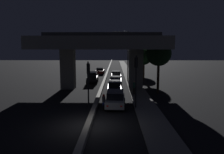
# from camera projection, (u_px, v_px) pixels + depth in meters

# --- Properties ---
(ground_plane) EXTENTS (200.00, 200.00, 0.00)m
(ground_plane) POSITION_uv_depth(u_px,v_px,m) (89.00, 126.00, 16.18)
(ground_plane) COLOR black
(median_divider) EXTENTS (0.41, 126.00, 0.38)m
(median_divider) POSITION_uv_depth(u_px,v_px,m) (107.00, 73.00, 50.88)
(median_divider) COLOR gray
(median_divider) RESTS_ON ground_plane
(sidewalk_right) EXTENTS (2.27, 126.00, 0.14)m
(sidewalk_right) POSITION_uv_depth(u_px,v_px,m) (130.00, 77.00, 43.87)
(sidewalk_right) COLOR gray
(sidewalk_right) RESTS_ON ground_plane
(elevated_overpass) EXTENTS (16.92, 13.89, 8.05)m
(elevated_overpass) POSITION_uv_depth(u_px,v_px,m) (102.00, 46.00, 30.83)
(elevated_overpass) COLOR gray
(elevated_overpass) RESTS_ON ground_plane
(traffic_light_left_of_median) EXTENTS (0.30, 0.49, 4.51)m
(traffic_light_left_of_median) POSITION_uv_depth(u_px,v_px,m) (88.00, 77.00, 20.66)
(traffic_light_left_of_median) COLOR black
(traffic_light_left_of_median) RESTS_ON ground_plane
(traffic_light_right_of_median) EXTENTS (0.30, 0.49, 5.09)m
(traffic_light_right_of_median) POSITION_uv_depth(u_px,v_px,m) (136.00, 73.00, 20.53)
(traffic_light_right_of_median) COLOR black
(traffic_light_right_of_median) RESTS_ON ground_plane
(street_lamp) EXTENTS (2.80, 0.32, 8.83)m
(street_lamp) POSITION_uv_depth(u_px,v_px,m) (126.00, 52.00, 38.40)
(street_lamp) COLOR #2D2D30
(street_lamp) RESTS_ON ground_plane
(car_silver_lead) EXTENTS (2.06, 4.49, 1.59)m
(car_silver_lead) POSITION_uv_depth(u_px,v_px,m) (115.00, 99.00, 21.40)
(car_silver_lead) COLOR gray
(car_silver_lead) RESTS_ON ground_plane
(car_dark_blue_second) EXTENTS (1.89, 4.61, 1.67)m
(car_dark_blue_second) POSITION_uv_depth(u_px,v_px,m) (114.00, 87.00, 27.67)
(car_dark_blue_second) COLOR #141938
(car_dark_blue_second) RESTS_ON ground_plane
(car_grey_third) EXTENTS (2.06, 4.07, 1.55)m
(car_grey_third) POSITION_uv_depth(u_px,v_px,m) (116.00, 81.00, 33.82)
(car_grey_third) COLOR #515459
(car_grey_third) RESTS_ON ground_plane
(car_dark_red_fourth) EXTENTS (2.00, 4.13, 1.70)m
(car_dark_red_fourth) POSITION_uv_depth(u_px,v_px,m) (116.00, 75.00, 40.43)
(car_dark_red_fourth) COLOR #591414
(car_dark_red_fourth) RESTS_ON ground_plane
(car_black_lead_oncoming) EXTENTS (1.94, 3.96, 1.84)m
(car_black_lead_oncoming) POSITION_uv_depth(u_px,v_px,m) (92.00, 77.00, 37.20)
(car_black_lead_oncoming) COLOR black
(car_black_lead_oncoming) RESTS_ON ground_plane
(car_dark_red_second_oncoming) EXTENTS (1.98, 4.51, 1.39)m
(car_dark_red_second_oncoming) POSITION_uv_depth(u_px,v_px,m) (100.00, 71.00, 50.58)
(car_dark_red_second_oncoming) COLOR #591414
(car_dark_red_second_oncoming) RESTS_ON ground_plane
(motorcycle_blue_filtering_near) EXTENTS (0.34, 1.75, 1.38)m
(motorcycle_blue_filtering_near) POSITION_uv_depth(u_px,v_px,m) (104.00, 102.00, 20.96)
(motorcycle_blue_filtering_near) COLOR black
(motorcycle_blue_filtering_near) RESTS_ON ground_plane
(pedestrian_on_sidewalk) EXTENTS (0.34, 0.34, 1.70)m
(pedestrian_on_sidewalk) POSITION_uv_depth(u_px,v_px,m) (134.00, 87.00, 26.81)
(pedestrian_on_sidewalk) COLOR #2D261E
(pedestrian_on_sidewalk) RESTS_ON sidewalk_right
(roadside_tree_kerbside_near) EXTENTS (3.18, 3.18, 6.72)m
(roadside_tree_kerbside_near) POSITION_uv_depth(u_px,v_px,m) (159.00, 54.00, 27.65)
(roadside_tree_kerbside_near) COLOR #38281C
(roadside_tree_kerbside_near) RESTS_ON ground_plane
(roadside_tree_kerbside_mid) EXTENTS (3.25, 3.25, 6.13)m
(roadside_tree_kerbside_mid) POSITION_uv_depth(u_px,v_px,m) (144.00, 56.00, 39.17)
(roadside_tree_kerbside_mid) COLOR #2D2116
(roadside_tree_kerbside_mid) RESTS_ON ground_plane
(roadside_tree_kerbside_far) EXTENTS (3.56, 3.56, 7.09)m
(roadside_tree_kerbside_far) POSITION_uv_depth(u_px,v_px,m) (137.00, 51.00, 52.69)
(roadside_tree_kerbside_far) COLOR #38281C
(roadside_tree_kerbside_far) RESTS_ON ground_plane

